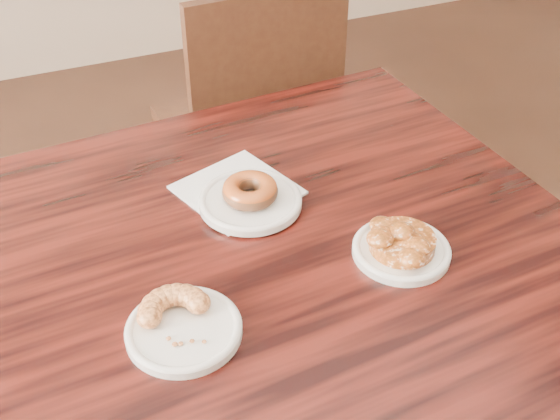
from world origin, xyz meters
name	(u,v)px	position (x,y,z in m)	size (l,w,h in m)	color
cafe_table	(283,419)	(-0.17, 0.14, 0.38)	(0.98, 0.98, 0.75)	black
chair_far	(242,129)	(0.07, 1.00, 0.45)	(0.44, 0.44, 0.90)	black
napkin	(237,190)	(-0.17, 0.35, 0.75)	(0.17, 0.17, 0.00)	white
plate_donut	(250,202)	(-0.16, 0.30, 0.76)	(0.17, 0.17, 0.01)	white
plate_cruller	(184,330)	(-0.35, 0.07, 0.76)	(0.16, 0.16, 0.01)	white
plate_fritter	(401,251)	(0.01, 0.10, 0.76)	(0.15, 0.15, 0.01)	white
glazed_donut	(250,191)	(-0.16, 0.30, 0.78)	(0.09, 0.09, 0.03)	maroon
apple_fritter	(403,240)	(0.01, 0.10, 0.78)	(0.14, 0.14, 0.03)	#4E2408
cruller_fragment	(182,319)	(-0.35, 0.07, 0.78)	(0.11, 0.11, 0.03)	#652E14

